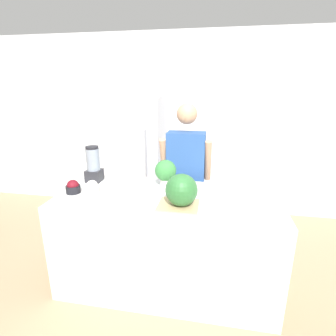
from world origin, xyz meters
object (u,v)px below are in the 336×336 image
at_px(bowl_cream, 92,188).
at_px(blender, 93,165).
at_px(watermelon, 181,190).
at_px(person, 186,178).
at_px(bowl_cherries, 73,187).
at_px(potted_plant, 166,172).
at_px(refrigerator, 137,159).

distance_m(bowl_cream, blender, 0.35).
relative_size(watermelon, blender, 0.72).
bearing_deg(person, bowl_cream, -137.53).
height_order(bowl_cherries, potted_plant, potted_plant).
bearing_deg(potted_plant, person, 71.68).
relative_size(refrigerator, potted_plant, 6.45).
bearing_deg(watermelon, potted_plant, 116.71).
distance_m(person, blender, 1.02).
bearing_deg(refrigerator, bowl_cream, -89.61).
height_order(person, bowl_cherries, person).
relative_size(person, bowl_cherries, 12.90).
height_order(refrigerator, bowl_cream, refrigerator).
distance_m(person, bowl_cream, 1.06).
xyz_separation_m(bowl_cream, blender, (-0.12, 0.30, 0.12)).
bearing_deg(refrigerator, potted_plant, -60.81).
relative_size(bowl_cherries, blender, 0.36).
relative_size(refrigerator, blender, 4.73).
xyz_separation_m(refrigerator, bowl_cream, (0.01, -1.43, 0.11)).
bearing_deg(bowl_cream, person, 42.47).
bearing_deg(watermelon, bowl_cream, 170.47).
xyz_separation_m(refrigerator, potted_plant, (0.64, -1.15, 0.21)).
bearing_deg(watermelon, refrigerator, 118.54).
bearing_deg(watermelon, bowl_cherries, 173.78).
bearing_deg(bowl_cherries, refrigerator, 83.60).
distance_m(person, potted_plant, 0.51).
height_order(person, blender, person).
relative_size(bowl_cream, blender, 0.35).
bearing_deg(blender, bowl_cherries, -98.88).
height_order(refrigerator, person, refrigerator).
relative_size(bowl_cream, potted_plant, 0.48).
bearing_deg(blender, watermelon, -24.69).
xyz_separation_m(person, blender, (-0.90, -0.41, 0.22)).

